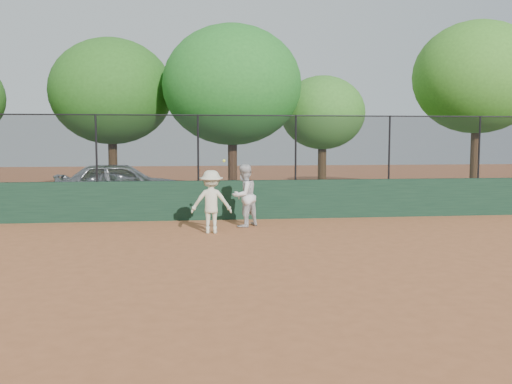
{
  "coord_description": "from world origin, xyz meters",
  "views": [
    {
      "loc": [
        -0.86,
        -11.35,
        2.5
      ],
      "look_at": [
        0.8,
        2.2,
        1.2
      ],
      "focal_mm": 40.0,
      "sensor_mm": 36.0,
      "label": 1
    }
  ],
  "objects": [
    {
      "name": "tree_2",
      "position": [
        0.9,
        10.43,
        4.48
      ],
      "size": [
        5.26,
        4.78,
        6.76
      ],
      "color": "#452A18",
      "rests_on": "ground"
    },
    {
      "name": "tree_4",
      "position": [
        10.96,
        10.9,
        4.95
      ],
      "size": [
        5.28,
        4.8,
        7.24
      ],
      "color": "#4C301B",
      "rests_on": "ground"
    },
    {
      "name": "fence_assembly",
      "position": [
        -0.03,
        6.0,
        2.24
      ],
      "size": [
        26.0,
        0.06,
        2.0
      ],
      "color": "black",
      "rests_on": "back_wall"
    },
    {
      "name": "back_wall",
      "position": [
        0.0,
        6.0,
        0.6
      ],
      "size": [
        26.0,
        0.2,
        1.2
      ],
      "primitive_type": "cube",
      "color": "#193724",
      "rests_on": "ground"
    },
    {
      "name": "parked_car",
      "position": [
        -3.3,
        10.34,
        0.81
      ],
      "size": [
        4.86,
        2.18,
        1.62
      ],
      "primitive_type": "imported",
      "rotation": [
        0.0,
        0.0,
        1.63
      ],
      "color": "#B1B6BC",
      "rests_on": "ground"
    },
    {
      "name": "ground",
      "position": [
        0.0,
        0.0,
        0.0
      ],
      "size": [
        80.0,
        80.0,
        0.0
      ],
      "primitive_type": "plane",
      "color": "#AC6037",
      "rests_on": "ground"
    },
    {
      "name": "tree_1",
      "position": [
        -3.8,
        12.19,
        4.34
      ],
      "size": [
        4.89,
        4.44,
        6.46
      ],
      "color": "#3F2A15",
      "rests_on": "ground"
    },
    {
      "name": "grass_strip",
      "position": [
        0.0,
        12.0,
        0.0
      ],
      "size": [
        36.0,
        12.0,
        0.01
      ],
      "primitive_type": "cube",
      "color": "#2F4917",
      "rests_on": "ground"
    },
    {
      "name": "player_second",
      "position": [
        0.74,
        4.51,
        0.88
      ],
      "size": [
        1.08,
        1.06,
        1.76
      ],
      "primitive_type": "imported",
      "rotation": [
        0.0,
        0.0,
        3.87
      ],
      "color": "silver",
      "rests_on": "ground"
    },
    {
      "name": "tree_3",
      "position": [
        4.93,
        12.57,
        3.55
      ],
      "size": [
        3.62,
        3.29,
        5.13
      ],
      "color": "#422B16",
      "rests_on": "ground"
    },
    {
      "name": "player_main",
      "position": [
        -0.22,
        3.53,
        0.83
      ],
      "size": [
        1.12,
        0.71,
        1.95
      ],
      "color": "beige",
      "rests_on": "ground"
    }
  ]
}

